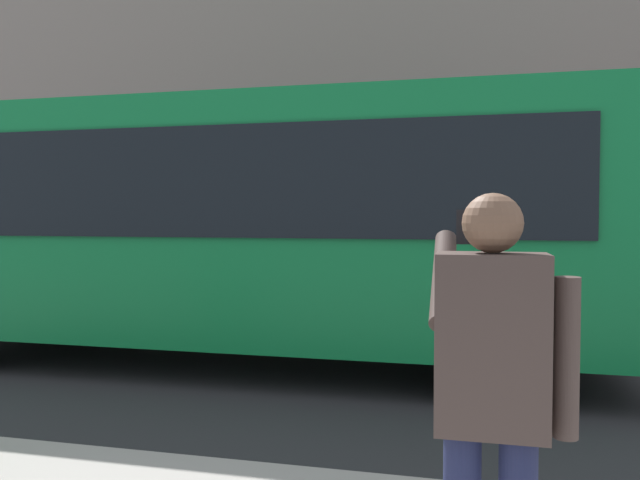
# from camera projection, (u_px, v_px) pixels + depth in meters

# --- Properties ---
(ground_plane) EXTENTS (60.00, 60.00, 0.00)m
(ground_plane) POSITION_uv_depth(u_px,v_px,m) (449.00, 368.00, 7.26)
(ground_plane) COLOR #2B2B2D
(building_facade_far) EXTENTS (28.00, 1.55, 12.00)m
(building_facade_far) POSITION_uv_depth(u_px,v_px,m) (463.00, 21.00, 13.63)
(building_facade_far) COLOR gray
(building_facade_far) RESTS_ON ground_plane
(red_bus) EXTENTS (9.05, 2.54, 3.08)m
(red_bus) POSITION_uv_depth(u_px,v_px,m) (232.00, 223.00, 7.45)
(red_bus) COLOR #0F7238
(red_bus) RESTS_ON ground_plane
(pedestrian_photographer) EXTENTS (0.53, 0.52, 1.70)m
(pedestrian_photographer) POSITION_uv_depth(u_px,v_px,m) (492.00, 386.00, 2.31)
(pedestrian_photographer) COLOR #1E2347
(pedestrian_photographer) RESTS_ON sidewalk_curb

